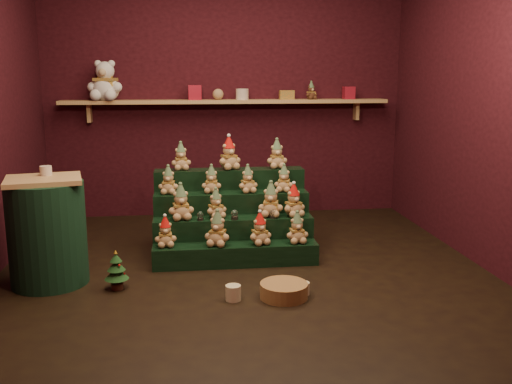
{
  "coord_description": "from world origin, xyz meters",
  "views": [
    {
      "loc": [
        -0.44,
        -4.5,
        1.59
      ],
      "look_at": [
        0.13,
        0.25,
        0.61
      ],
      "focal_mm": 40.0,
      "sensor_mm": 36.0,
      "label": 1
    }
  ],
  "objects": [
    {
      "name": "wicker_basket",
      "position": [
        0.23,
        -0.64,
        0.05
      ],
      "size": [
        0.37,
        0.37,
        0.11
      ],
      "primitive_type": "cylinder",
      "rotation": [
        0.0,
        0.0,
        -0.07
      ],
      "color": "olive",
      "rests_on": "ground"
    },
    {
      "name": "gift_tin_red_a",
      "position": [
        -0.35,
        1.85,
        1.4
      ],
      "size": [
        0.14,
        0.14,
        0.16
      ],
      "primitive_type": "cube",
      "color": "#A4192D",
      "rests_on": "back_shelf"
    },
    {
      "name": "teddy_3",
      "position": [
        0.47,
        0.12,
        0.31
      ],
      "size": [
        0.21,
        0.19,
        0.27
      ],
      "primitive_type": null,
      "rotation": [
        0.0,
        0.0,
        0.1
      ],
      "color": "tan",
      "rests_on": "riser_tier_front"
    },
    {
      "name": "mug_right",
      "position": [
        0.38,
        -0.6,
        0.05
      ],
      "size": [
        0.09,
        0.09,
        0.09
      ],
      "primitive_type": "cylinder",
      "color": "beige",
      "rests_on": "ground"
    },
    {
      "name": "teddy_9",
      "position": [
        -0.24,
        0.59,
        0.66
      ],
      "size": [
        0.19,
        0.18,
        0.25
      ],
      "primitive_type": null,
      "rotation": [
        0.0,
        0.0,
        -0.1
      ],
      "color": "tan",
      "rests_on": "riser_tier_midback"
    },
    {
      "name": "teddy_1",
      "position": [
        -0.21,
        0.12,
        0.33
      ],
      "size": [
        0.27,
        0.25,
        0.3
      ],
      "primitive_type": null,
      "rotation": [
        0.0,
        0.0,
        -0.35
      ],
      "color": "tan",
      "rests_on": "riser_tier_front"
    },
    {
      "name": "teddy_2",
      "position": [
        0.15,
        0.12,
        0.32
      ],
      "size": [
        0.24,
        0.23,
        0.27
      ],
      "primitive_type": null,
      "rotation": [
        0.0,
        0.0,
        0.34
      ],
      "color": "tan",
      "rests_on": "riser_tier_front"
    },
    {
      "name": "table_ornament",
      "position": [
        -1.53,
        -0.03,
        0.87
      ],
      "size": [
        0.09,
        0.09,
        0.07
      ],
      "primitive_type": "cylinder",
      "color": "beige",
      "rests_on": "side_table"
    },
    {
      "name": "brown_bear",
      "position": [
        0.94,
        1.84,
        1.42
      ],
      "size": [
        0.17,
        0.16,
        0.19
      ],
      "primitive_type": null,
      "rotation": [
        0.0,
        0.0,
        0.34
      ],
      "color": "#472617",
      "rests_on": "back_shelf"
    },
    {
      "name": "back_wall",
      "position": [
        0.0,
        2.05,
        1.4
      ],
      "size": [
        4.0,
        0.1,
        2.8
      ],
      "primitive_type": "cube",
      "color": "black",
      "rests_on": "ground"
    },
    {
      "name": "front_wall",
      "position": [
        0.0,
        -2.05,
        1.4
      ],
      "size": [
        4.0,
        0.1,
        2.8
      ],
      "primitive_type": "cube",
      "color": "black",
      "rests_on": "ground"
    },
    {
      "name": "snow_globe_b",
      "position": [
        -0.05,
        0.29,
        0.4
      ],
      "size": [
        0.06,
        0.06,
        0.09
      ],
      "color": "black",
      "rests_on": "riser_tier_midfront"
    },
    {
      "name": "riser_tier_midfront",
      "position": [
        -0.06,
        0.35,
        0.18
      ],
      "size": [
        1.4,
        0.22,
        0.36
      ],
      "primitive_type": "cube",
      "color": "black",
      "rests_on": "ground"
    },
    {
      "name": "white_bear",
      "position": [
        -1.3,
        1.84,
        1.59
      ],
      "size": [
        0.44,
        0.41,
        0.53
      ],
      "primitive_type": null,
      "rotation": [
        0.0,
        0.0,
        -0.2
      ],
      "color": "white",
      "rests_on": "back_shelf"
    },
    {
      "name": "riser_tier_midback",
      "position": [
        -0.06,
        0.57,
        0.27
      ],
      "size": [
        1.4,
        0.22,
        0.54
      ],
      "primitive_type": "cube",
      "color": "black",
      "rests_on": "ground"
    },
    {
      "name": "teddy_7",
      "position": [
        0.48,
        0.34,
        0.5
      ],
      "size": [
        0.26,
        0.25,
        0.29
      ],
      "primitive_type": null,
      "rotation": [
        0.0,
        0.0,
        0.39
      ],
      "color": "tan",
      "rests_on": "riser_tier_midfront"
    },
    {
      "name": "riser_tier_front",
      "position": [
        -0.06,
        0.13,
        0.09
      ],
      "size": [
        1.4,
        0.22,
        0.18
      ],
      "primitive_type": "cube",
      "color": "black",
      "rests_on": "ground"
    },
    {
      "name": "teddy_8",
      "position": [
        -0.62,
        0.59,
        0.67
      ],
      "size": [
        0.19,
        0.18,
        0.25
      ],
      "primitive_type": null,
      "rotation": [
        0.0,
        0.0,
        -0.1
      ],
      "color": "tan",
      "rests_on": "riser_tier_midback"
    },
    {
      "name": "gift_tin_cream",
      "position": [
        0.17,
        1.85,
        1.38
      ],
      "size": [
        0.14,
        0.14,
        0.12
      ],
      "primitive_type": "cylinder",
      "color": "beige",
      "rests_on": "back_shelf"
    },
    {
      "name": "teddy_4",
      "position": [
        -0.51,
        0.34,
        0.51
      ],
      "size": [
        0.25,
        0.23,
        0.31
      ],
      "primitive_type": null,
      "rotation": [
        0.0,
        0.0,
        0.16
      ],
      "color": "tan",
      "rests_on": "riser_tier_midfront"
    },
    {
      "name": "teddy_12",
      "position": [
        -0.51,
        0.8,
        0.85
      ],
      "size": [
        0.2,
        0.18,
        0.25
      ],
      "primitive_type": null,
      "rotation": [
        0.0,
        0.0,
        0.1
      ],
      "color": "tan",
      "rests_on": "riser_tier_back"
    },
    {
      "name": "right_wall",
      "position": [
        2.05,
        0.0,
        1.4
      ],
      "size": [
        0.1,
        4.0,
        2.8
      ],
      "primitive_type": "cube",
      "color": "black",
      "rests_on": "ground"
    },
    {
      "name": "snow_globe_a",
      "position": [
        -0.35,
        0.29,
        0.4
      ],
      "size": [
        0.06,
        0.06,
        0.08
      ],
      "color": "black",
      "rests_on": "riser_tier_midfront"
    },
    {
      "name": "teddy_11",
      "position": [
        0.43,
        0.56,
        0.66
      ],
      "size": [
        0.22,
        0.2,
        0.25
      ],
      "primitive_type": null,
      "rotation": [
        0.0,
        0.0,
        -0.31
      ],
      "color": "tan",
      "rests_on": "riser_tier_midback"
    },
    {
      "name": "ground",
      "position": [
        0.0,
        0.0,
        0.0
      ],
      "size": [
        4.0,
        4.0,
        0.0
      ],
      "primitive_type": "plane",
      "color": "black",
      "rests_on": "ground"
    },
    {
      "name": "mug_left",
      "position": [
        -0.14,
        -0.65,
        0.06
      ],
      "size": [
        0.11,
        0.11,
        0.11
      ],
      "primitive_type": "cylinder",
      "color": "beige",
      "rests_on": "ground"
    },
    {
      "name": "teddy_5",
      "position": [
        -0.21,
        0.36,
        0.49
      ],
      "size": [
        0.24,
        0.23,
        0.26
      ],
      "primitive_type": null,
      "rotation": [
        0.0,
        0.0,
        0.43
      ],
      "color": "tan",
      "rests_on": "riser_tier_midfront"
    },
    {
      "name": "teddy_6",
      "position": [
        0.28,
        0.36,
        0.51
      ],
      "size": [
        0.26,
        0.24,
        0.31
      ],
      "primitive_type": null,
      "rotation": [
        0.0,
        0.0,
        -0.21
      ],
      "color": "tan",
      "rests_on": "riser_tier_midfront"
    },
    {
      "name": "side_table",
      "position": [
        -1.53,
        -0.13,
        0.41
      ],
      "size": [
        0.63,
        0.58,
        0.84
      ],
      "rotation": [
        0.0,
        0.0,
        0.21
      ],
      "color": "tan",
      "rests_on": "ground"
    },
    {
      "name": "gift_tin_red_b",
      "position": [
        1.38,
        1.85,
        1.39
      ],
      "size": [
        0.12,
        0.12,
        0.14
      ],
      "primitive_type": "cube",
      "color": "#A4192D",
      "rests_on": "back_shelf"
    },
    {
      "name": "riser_tier_back",
      "position": [
        -0.06,
        0.79,
        0.36
      ],
      "size": [
        1.4,
        0.22,
        0.72
      ],
      "primitive_type": "cube",
      "color": "black",
      "rests_on": "ground"
    },
    {
      "name": "scarf_gift_box",
      "position": [
        0.67,
        1.85,
        1.37
      ],
      "size": [
        0.16,
        0.1,
        0.1
      ],
      "primitive_type": "cube",
      "color": "#CB691C",
      "rests_on": "back_shelf"
    },
    {
      "name": "back_shelf",
      "position": [
        0.0,
        1.87,
        1.29
      ],
      "size": [
        3.6,
        0.26,
        0.24
      ],
      "color": "tan",
      "rests_on": "ground"
    },
    {
      "name": "mini_christmas_tree",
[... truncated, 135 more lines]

